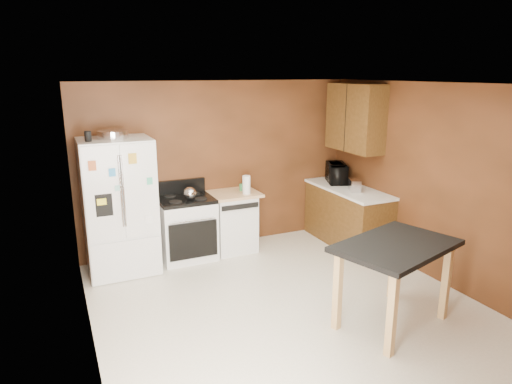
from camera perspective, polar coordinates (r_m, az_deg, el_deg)
floor at (r=5.39m, az=4.17°, el=-14.32°), size 4.50×4.50×0.00m
ceiling at (r=4.71m, az=4.75°, el=13.29°), size 4.50×4.50×0.00m
wall_back at (r=6.91m, az=-4.58°, el=3.32°), size 4.20×0.00×4.20m
wall_front at (r=3.26m, az=24.23°, el=-11.50°), size 4.20×0.00×4.20m
wall_left at (r=4.35m, az=-20.72°, el=-4.58°), size 0.00×4.50×4.50m
wall_right at (r=6.17m, az=21.80°, el=0.90°), size 0.00×4.50×4.50m
roasting_pan at (r=6.12m, az=-17.46°, el=6.90°), size 0.40×0.40×0.10m
pen_cup at (r=5.93m, az=-20.27°, el=6.55°), size 0.08×0.08×0.12m
kettle at (r=6.37m, az=-8.26°, el=-0.17°), size 0.18×0.18×0.18m
paper_towel at (r=6.64m, az=-1.21°, el=0.91°), size 0.13×0.13×0.27m
green_canister at (r=6.86m, az=-1.73°, el=0.60°), size 0.10×0.10×0.10m
toaster at (r=6.92m, az=12.23°, el=0.83°), size 0.23×0.28×0.18m
microwave at (r=7.40m, az=10.02°, el=2.25°), size 0.51×0.60×0.28m
refrigerator at (r=6.27m, az=-16.71°, el=-1.76°), size 0.90×0.80×1.80m
gas_range at (r=6.63m, az=-8.69°, el=-4.38°), size 0.76×0.68×1.10m
dishwasher at (r=6.87m, az=-2.95°, el=-3.62°), size 0.78×0.63×0.89m
right_cabinets at (r=7.16m, az=11.61°, el=0.67°), size 0.63×1.58×2.45m
island at (r=4.98m, az=17.03°, el=-7.65°), size 1.46×1.18×0.91m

